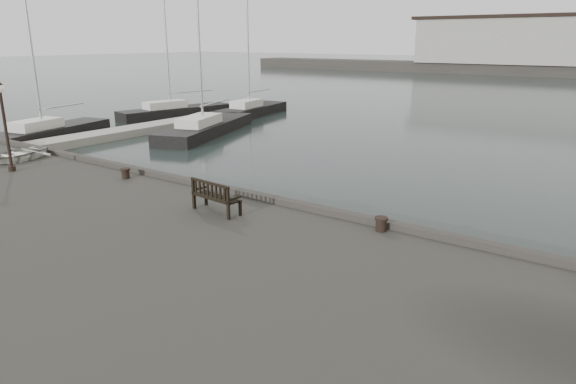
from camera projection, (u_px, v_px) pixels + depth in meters
name	position (u px, v px, depth m)	size (l,w,h in m)	color
ground	(272.00, 247.00, 16.18)	(400.00, 400.00, 0.00)	black
pontoon	(127.00, 132.00, 35.02)	(2.00, 24.00, 0.50)	#9D9992
breakwater	(569.00, 52.00, 89.40)	(140.00, 9.50, 12.20)	#383530
bench	(216.00, 202.00, 14.54)	(1.62, 0.69, 0.90)	black
bollard_left	(126.00, 173.00, 18.13)	(0.35, 0.35, 0.37)	black
bollard_right	(381.00, 224.00, 13.13)	(0.35, 0.35, 0.37)	black
lamp_post	(3.00, 114.00, 18.58)	(0.33, 0.33, 3.33)	black
dinghy	(17.00, 154.00, 20.83)	(1.81, 2.53, 0.52)	beige
yacht_a	(49.00, 136.00, 33.66)	(4.36, 9.26, 12.34)	black
yacht_b	(176.00, 114.00, 43.49)	(4.29, 10.17, 13.14)	black
yacht_c	(207.00, 131.00, 35.46)	(5.89, 11.00, 14.29)	black
yacht_d	(252.00, 113.00, 44.27)	(3.57, 8.89, 11.00)	black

